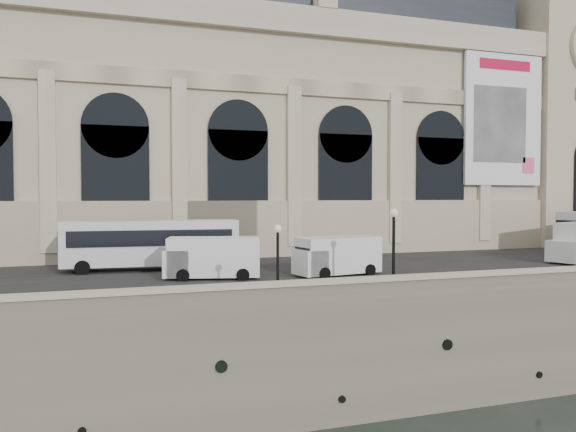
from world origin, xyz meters
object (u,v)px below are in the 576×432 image
at_px(van_b, 208,258).
at_px(lamp_left, 278,263).
at_px(lamp_right, 394,251).
at_px(van_c, 334,256).
at_px(bus_left, 152,243).

relative_size(van_b, lamp_left, 1.65).
bearing_deg(lamp_right, van_c, 95.51).
bearing_deg(van_c, lamp_left, -130.23).
height_order(van_b, van_c, van_b).
xyz_separation_m(bus_left, lamp_left, (5.14, -14.02, -0.09)).
bearing_deg(bus_left, van_c, -30.02).
xyz_separation_m(bus_left, van_c, (11.41, -6.60, -0.69)).
height_order(van_c, lamp_left, lamp_left).
relative_size(lamp_left, lamp_right, 0.84).
bearing_deg(van_b, van_c, -8.60).
xyz_separation_m(van_c, lamp_right, (0.67, -6.90, 0.99)).
distance_m(van_b, lamp_left, 8.92).
relative_size(van_b, van_c, 1.04).
bearing_deg(lamp_left, van_b, 103.08).
bearing_deg(van_b, bus_left, 120.32).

